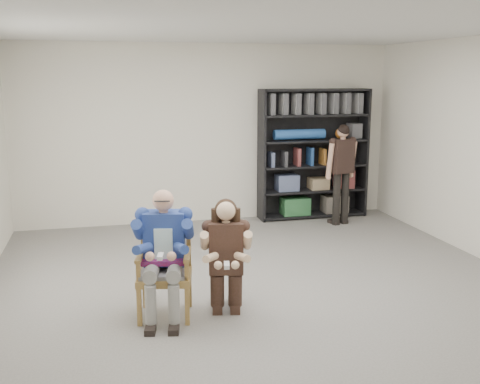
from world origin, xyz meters
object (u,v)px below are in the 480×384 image
object	(u,v)px
armchair	(165,268)
standing_man	(342,175)
kneeling_woman	(226,259)
bookshelf	(313,154)
seated_man	(164,254)

from	to	relation	value
armchair	standing_man	bearing A→B (deg)	54.12
kneeling_woman	standing_man	size ratio (longest dim) A/B	0.73
armchair	bookshelf	bearing A→B (deg)	61.75
seated_man	bookshelf	distance (m)	4.42
armchair	standing_man	size ratio (longest dim) A/B	0.61
seated_man	standing_man	xyz separation A→B (m)	(3.08, 2.82, 0.16)
kneeling_woman	standing_man	xyz separation A→B (m)	(2.50, 2.94, 0.21)
armchair	seated_man	size ratio (longest dim) A/B	0.77
seated_man	standing_man	distance (m)	4.18
kneeling_woman	standing_man	bearing A→B (deg)	61.27
armchair	kneeling_woman	distance (m)	0.60
kneeling_woman	bookshelf	size ratio (longest dim) A/B	0.55
kneeling_woman	armchair	bearing A→B (deg)	179.94
bookshelf	seated_man	bearing A→B (deg)	-129.88
seated_man	bookshelf	bearing A→B (deg)	61.75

